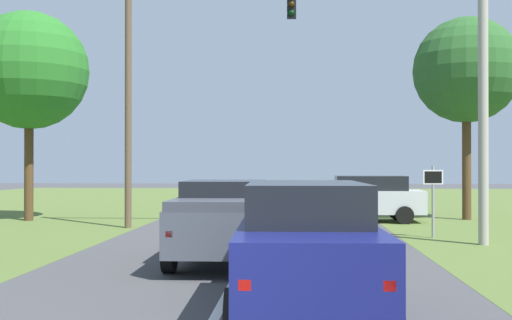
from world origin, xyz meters
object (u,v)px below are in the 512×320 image
object	(u,v)px
traffic_light	(170,65)
oak_tree_right	(466,71)
utility_pole_right	(483,70)
red_suv_near	(306,246)
pickup_truck_lead	(226,219)
keep_moving_sign	(433,192)
extra_tree_1	(29,71)
crossing_suv_far	(366,198)

from	to	relation	value
traffic_light	oak_tree_right	bearing A→B (deg)	19.96
utility_pole_right	red_suv_near	bearing A→B (deg)	-120.36
pickup_truck_lead	keep_moving_sign	distance (m)	7.80
red_suv_near	pickup_truck_lead	xyz separation A→B (m)	(-1.77, 5.21, -0.05)
extra_tree_1	traffic_light	bearing A→B (deg)	-22.99
traffic_light	utility_pole_right	distance (m)	10.58
pickup_truck_lead	extra_tree_1	distance (m)	14.61
traffic_light	oak_tree_right	xyz separation A→B (m)	(11.44, 4.16, 0.32)
extra_tree_1	pickup_truck_lead	bearing A→B (deg)	-48.61
traffic_light	keep_moving_sign	xyz separation A→B (m)	(8.67, -2.49, -4.35)
traffic_light	crossing_suv_far	distance (m)	9.19
traffic_light	crossing_suv_far	size ratio (longest dim) A/B	1.98
oak_tree_right	crossing_suv_far	xyz separation A→B (m)	(-4.22, -1.18, -5.15)
keep_moving_sign	oak_tree_right	world-z (taller)	oak_tree_right
traffic_light	red_suv_near	bearing A→B (deg)	-70.32
crossing_suv_far	red_suv_near	bearing A→B (deg)	-99.45
oak_tree_right	utility_pole_right	bearing A→B (deg)	-101.84
pickup_truck_lead	oak_tree_right	world-z (taller)	oak_tree_right
traffic_light	crossing_suv_far	xyz separation A→B (m)	(7.23, 2.97, -4.83)
crossing_suv_far	utility_pole_right	xyz separation A→B (m)	(2.48, -7.09, 3.95)
keep_moving_sign	extra_tree_1	xyz separation A→B (m)	(-14.91, 5.14, 4.60)
pickup_truck_lead	extra_tree_1	xyz separation A→B (m)	(-9.07, 10.29, 5.03)
red_suv_near	utility_pole_right	distance (m)	10.83
utility_pole_right	keep_moving_sign	bearing A→B (deg)	122.76
keep_moving_sign	traffic_light	bearing A→B (deg)	163.97
red_suv_near	oak_tree_right	distance (m)	19.02
pickup_truck_lead	crossing_suv_far	xyz separation A→B (m)	(4.40, 10.62, -0.04)
pickup_truck_lead	keep_moving_sign	size ratio (longest dim) A/B	2.45
pickup_truck_lead	crossing_suv_far	distance (m)	11.49
keep_moving_sign	extra_tree_1	world-z (taller)	extra_tree_1
red_suv_near	utility_pole_right	bearing A→B (deg)	59.64
keep_moving_sign	utility_pole_right	size ratio (longest dim) A/B	0.23
red_suv_near	extra_tree_1	distance (m)	19.56
pickup_truck_lead	utility_pole_right	distance (m)	8.67
red_suv_near	traffic_light	distance (m)	14.44
traffic_light	keep_moving_sign	distance (m)	10.01
pickup_truck_lead	utility_pole_right	world-z (taller)	utility_pole_right
traffic_light	utility_pole_right	world-z (taller)	utility_pole_right
oak_tree_right	crossing_suv_far	distance (m)	6.76
red_suv_near	crossing_suv_far	xyz separation A→B (m)	(2.63, 15.82, -0.09)
red_suv_near	crossing_suv_far	world-z (taller)	red_suv_near
red_suv_near	pickup_truck_lead	size ratio (longest dim) A/B	0.90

